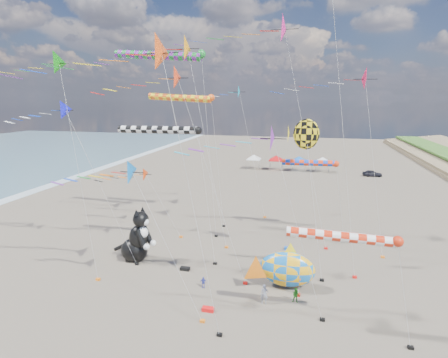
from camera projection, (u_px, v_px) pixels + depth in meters
name	position (u px, v px, depth m)	size (l,w,h in m)	color
delta_kite_0	(173.00, 50.00, 34.07)	(14.52, 2.68, 21.85)	orange
delta_kite_2	(38.00, 66.00, 27.51)	(10.46, 2.06, 19.52)	#108512
delta_kite_3	(272.00, 142.00, 23.17)	(9.45, 1.89, 14.14)	#77239A
delta_kite_4	(283.00, 28.00, 33.35)	(15.77, 3.06, 23.95)	#D41F7A
delta_kite_5	(155.00, 57.00, 20.37)	(13.29, 2.39, 19.51)	#F15115
delta_kite_6	(234.00, 95.00, 44.27)	(9.87, 1.81, 17.43)	#129EC5
delta_kite_7	(137.00, 179.00, 39.87)	(10.43, 1.73, 7.89)	red
delta_kite_8	(353.00, 82.00, 32.19)	(11.30, 2.27, 18.55)	#E91245
delta_kite_9	(127.00, 178.00, 23.87)	(10.84, 1.99, 11.63)	blue
delta_kite_10	(71.00, 113.00, 31.67)	(10.99, 1.80, 15.61)	#1315E3
delta_kite_11	(178.00, 82.00, 27.60)	(11.79, 2.01, 18.29)	red
windsock_0	(183.00, 98.00, 41.24)	(9.44, 0.83, 16.13)	#F75514
windsock_1	(161.00, 56.00, 37.29)	(11.57, 0.92, 20.59)	#177F2B
windsock_2	(162.00, 131.00, 31.96)	(9.36, 0.71, 13.19)	black
windsock_3	(312.00, 163.00, 38.92)	(7.54, 0.71, 8.98)	red
windsock_4	(346.00, 238.00, 21.72)	(8.31, 0.68, 7.57)	red
angelfish_kite	(304.00, 135.00, 30.19)	(3.74, 3.02, 13.95)	yellow
cat_inflatable	(136.00, 234.00, 34.03)	(4.07, 2.04, 5.50)	black
fish_inflatable	(286.00, 269.00, 29.12)	(6.23, 3.30, 4.11)	blue
person_adult	(264.00, 294.00, 27.08)	(0.59, 0.38, 1.61)	gray
child_green	(296.00, 295.00, 27.29)	(0.59, 0.46, 1.22)	#26791E
child_blue	(203.00, 282.00, 29.45)	(0.58, 0.24, 0.99)	#2E37AE
kite_bag_0	(289.00, 248.00, 36.93)	(0.90, 0.44, 0.30)	blue
kite_bag_1	(185.00, 269.00, 32.54)	(0.90, 0.44, 0.30)	black
kite_bag_2	(208.00, 309.00, 26.27)	(0.90, 0.44, 0.30)	red
tent_row	(288.00, 157.00, 76.86)	(19.20, 4.20, 3.80)	silver
parked_car	(372.00, 173.00, 71.60)	(1.52, 3.77, 1.28)	#26262D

